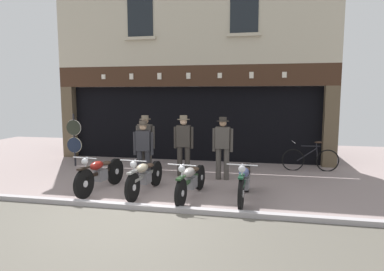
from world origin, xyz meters
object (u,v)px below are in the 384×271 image
(shopkeeper_center, at_px, (184,143))
(tyre_sign_pole, at_px, (74,137))
(assistant_far_right, at_px, (143,147))
(motorcycle_center_left, at_px, (145,176))
(motorcycle_center, at_px, (191,180))
(motorcycle_center_right, at_px, (244,181))
(salesman_right, at_px, (223,145))
(advert_board_near, at_px, (235,115))
(leaning_bicycle, at_px, (310,159))
(motorcycle_left, at_px, (100,173))
(salesman_left, at_px, (145,142))

(shopkeeper_center, bearing_deg, tyre_sign_pole, -13.59)
(shopkeeper_center, bearing_deg, assistant_far_right, 19.54)
(motorcycle_center_left, xyz_separation_m, motorcycle_center, (1.14, -0.14, -0.01))
(motorcycle_center_right, distance_m, salesman_right, 1.91)
(motorcycle_center_left, bearing_deg, motorcycle_center, 177.57)
(advert_board_near, relative_size, leaning_bicycle, 0.54)
(motorcycle_left, distance_m, salesman_right, 3.28)
(salesman_right, relative_size, assistant_far_right, 1.07)
(motorcycle_center_right, bearing_deg, shopkeeper_center, -42.81)
(salesman_left, xyz_separation_m, leaning_bicycle, (4.80, 1.41, -0.59))
(salesman_right, xyz_separation_m, leaning_bicycle, (2.53, 1.59, -0.59))
(salesman_left, relative_size, tyre_sign_pole, 1.01)
(motorcycle_center, xyz_separation_m, shopkeeper_center, (-0.61, 1.95, 0.56))
(motorcycle_left, xyz_separation_m, motorcycle_center_left, (1.12, 0.02, -0.01))
(tyre_sign_pole, bearing_deg, motorcycle_center, -30.41)
(motorcycle_center_left, distance_m, salesman_right, 2.40)
(salesman_right, height_order, leaning_bicycle, salesman_right)
(motorcycle_left, relative_size, leaning_bicycle, 1.15)
(advert_board_near, bearing_deg, salesman_right, -92.78)
(motorcycle_center, distance_m, assistant_far_right, 2.28)
(motorcycle_center_left, relative_size, motorcycle_center_right, 0.98)
(salesman_left, bearing_deg, assistant_far_right, 101.87)
(salesman_left, height_order, advert_board_near, advert_board_near)
(motorcycle_left, height_order, motorcycle_center_right, motorcycle_left)
(motorcycle_center, relative_size, salesman_left, 1.16)
(leaning_bicycle, bearing_deg, motorcycle_left, 116.23)
(motorcycle_left, height_order, salesman_right, salesman_right)
(motorcycle_center_right, xyz_separation_m, shopkeeper_center, (-1.80, 1.86, 0.54))
(motorcycle_center_left, distance_m, motorcycle_center, 1.15)
(assistant_far_right, relative_size, advert_board_near, 1.75)
(motorcycle_center, xyz_separation_m, motorcycle_center_right, (1.19, 0.09, 0.02))
(tyre_sign_pole, height_order, advert_board_near, advert_board_near)
(motorcycle_left, bearing_deg, assistant_far_right, -106.22)
(advert_board_near, bearing_deg, leaning_bicycle, -22.61)
(motorcycle_left, relative_size, motorcycle_center_left, 0.98)
(motorcycle_center_left, bearing_deg, motorcycle_left, 5.58)
(motorcycle_center, relative_size, assistant_far_right, 1.25)
(salesman_right, bearing_deg, shopkeeper_center, -6.51)
(motorcycle_left, distance_m, motorcycle_center_right, 3.44)
(shopkeeper_center, distance_m, advert_board_near, 2.81)
(salesman_left, bearing_deg, motorcycle_left, 74.16)
(motorcycle_center_left, bearing_deg, salesman_right, -130.33)
(motorcycle_left, height_order, shopkeeper_center, shopkeeper_center)
(motorcycle_center, height_order, assistant_far_right, assistant_far_right)
(motorcycle_center_right, bearing_deg, assistant_far_right, -23.23)
(advert_board_near, bearing_deg, tyre_sign_pole, -160.29)
(assistant_far_right, bearing_deg, motorcycle_center_left, 103.00)
(assistant_far_right, height_order, leaning_bicycle, assistant_far_right)
(salesman_left, xyz_separation_m, shopkeeper_center, (1.14, -0.02, 0.02))
(motorcycle_center_left, height_order, shopkeeper_center, shopkeeper_center)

